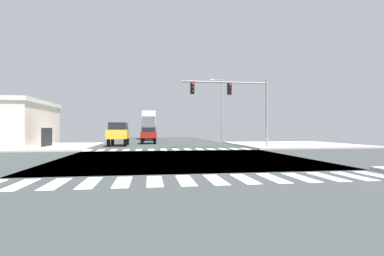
# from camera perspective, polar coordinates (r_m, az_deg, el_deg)

# --- Properties ---
(ground) EXTENTS (90.00, 90.00, 0.05)m
(ground) POSITION_cam_1_polar(r_m,az_deg,el_deg) (16.87, -1.82, -6.01)
(ground) COLOR #333839
(sidewalk_corner_ne) EXTENTS (12.00, 12.00, 0.14)m
(sidewalk_corner_ne) POSITION_cam_1_polar(r_m,az_deg,el_deg) (32.37, 19.09, -3.07)
(sidewalk_corner_ne) COLOR #B2ADA3
(sidewalk_corner_ne) RESTS_ON ground
(sidewalk_corner_nw) EXTENTS (12.00, 12.00, 0.14)m
(sidewalk_corner_nw) POSITION_cam_1_polar(r_m,az_deg,el_deg) (30.78, -29.53, -3.20)
(sidewalk_corner_nw) COLOR #B0B3A6
(sidewalk_corner_nw) RESTS_ON ground
(crosswalk_near) EXTENTS (13.50, 2.00, 0.01)m
(crosswalk_near) POSITION_cam_1_polar(r_m,az_deg,el_deg) (9.67, 1.71, -10.14)
(crosswalk_near) COLOR white
(crosswalk_near) RESTS_ON ground
(crosswalk_far) EXTENTS (13.50, 2.00, 0.01)m
(crosswalk_far) POSITION_cam_1_polar(r_m,az_deg,el_deg) (24.09, -4.41, -4.22)
(crosswalk_far) COLOR white
(crosswalk_far) RESTS_ON ground
(traffic_signal_mast) EXTENTS (7.62, 0.55, 6.11)m
(traffic_signal_mast) POSITION_cam_1_polar(r_m,az_deg,el_deg) (25.41, 8.14, 6.26)
(traffic_signal_mast) COLOR gray
(traffic_signal_mast) RESTS_ON ground
(street_lamp) EXTENTS (1.78, 0.32, 8.41)m
(street_lamp) POSITION_cam_1_polar(r_m,az_deg,el_deg) (39.13, 5.59, 4.62)
(street_lamp) COLOR gray
(street_lamp) RESTS_ON ground
(sedan_nearside_1) EXTENTS (1.80, 4.30, 1.88)m
(sedan_nearside_1) POSITION_cam_1_polar(r_m,az_deg,el_deg) (34.52, -8.53, -1.17)
(sedan_nearside_1) COLOR black
(sedan_nearside_1) RESTS_ON ground
(sedan_farside_2) EXTENTS (1.80, 4.30, 1.88)m
(sedan_farside_2) POSITION_cam_1_polar(r_m,az_deg,el_deg) (43.44, -8.50, -0.99)
(sedan_farside_2) COLOR black
(sedan_farside_2) RESTS_ON ground
(box_truck_queued_1) EXTENTS (2.40, 7.20, 4.85)m
(box_truck_queued_1) POSITION_cam_1_polar(r_m,az_deg,el_deg) (50.71, -8.49, 0.75)
(box_truck_queued_1) COLOR black
(box_truck_queued_1) RESTS_ON ground
(suv_leading_1) EXTENTS (1.96, 4.60, 2.34)m
(suv_leading_1) POSITION_cam_1_polar(r_m,az_deg,el_deg) (30.42, -14.21, -0.77)
(suv_leading_1) COLOR black
(suv_leading_1) RESTS_ON ground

